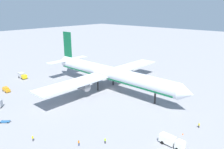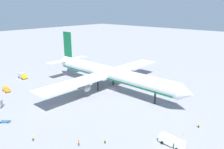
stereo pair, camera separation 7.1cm
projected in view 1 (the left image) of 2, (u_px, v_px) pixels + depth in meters
ground_plane at (111, 89)px, 102.04m from camera, size 600.00×600.00×0.00m
airliner at (109, 73)px, 100.94m from camera, size 77.40×69.90×23.64m
service_truck_0 at (171, 141)px, 60.11m from camera, size 7.03×2.68×2.56m
service_truck_1 at (22, 75)px, 117.49m from camera, size 6.32×2.99×2.81m
service_van at (6, 89)px, 99.00m from camera, size 4.89×2.27×1.97m
baggage_cart_0 at (5, 122)px, 72.69m from camera, size 3.13×3.06×0.40m
ground_worker_0 at (33, 138)px, 62.31m from camera, size 0.55×0.55×1.78m
ground_worker_1 at (105, 141)px, 61.31m from camera, size 0.53×0.53×1.66m
ground_worker_2 at (199, 125)px, 69.33m from camera, size 0.52×0.52×1.63m
ground_worker_3 at (79, 143)px, 60.24m from camera, size 0.45×0.45×1.72m
traffic_cone_0 at (130, 66)px, 142.12m from camera, size 0.36×0.36×0.55m
traffic_cone_1 at (183, 134)px, 65.64m from camera, size 0.36×0.36×0.55m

